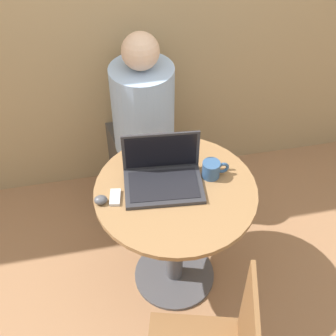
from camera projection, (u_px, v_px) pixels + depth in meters
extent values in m
plane|color=#9E704C|center=(174.00, 275.00, 2.74)|extent=(12.00, 12.00, 0.00)
cylinder|color=#4C4C51|center=(174.00, 274.00, 2.73)|extent=(0.46, 0.46, 0.02)
cylinder|color=#4C4C51|center=(175.00, 237.00, 2.48)|extent=(0.09, 0.09, 0.69)
cylinder|color=olive|center=(176.00, 191.00, 2.23)|extent=(0.78, 0.78, 0.02)
cube|color=#2D2D33|center=(164.00, 186.00, 2.22)|extent=(0.39, 0.28, 0.02)
cube|color=black|center=(164.00, 185.00, 2.21)|extent=(0.34, 0.23, 0.00)
cube|color=#2D2D33|center=(161.00, 151.00, 2.23)|extent=(0.37, 0.04, 0.21)
cube|color=black|center=(161.00, 152.00, 2.22)|extent=(0.34, 0.03, 0.19)
cube|color=silver|center=(115.00, 198.00, 2.17)|extent=(0.07, 0.10, 0.02)
ellipsoid|color=#4C4C51|center=(101.00, 200.00, 2.15)|extent=(0.06, 0.05, 0.04)
cylinder|color=#335684|center=(211.00, 169.00, 2.26)|extent=(0.09, 0.09, 0.09)
torus|color=#335684|center=(223.00, 168.00, 2.27)|extent=(0.06, 0.02, 0.06)
cube|color=#4C4742|center=(140.00, 158.00, 3.11)|extent=(0.42, 0.55, 0.47)
cylinder|color=#9EBCE5|center=(143.00, 109.00, 2.68)|extent=(0.36, 0.36, 0.54)
sphere|color=beige|center=(140.00, 51.00, 2.42)|extent=(0.20, 0.20, 0.20)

